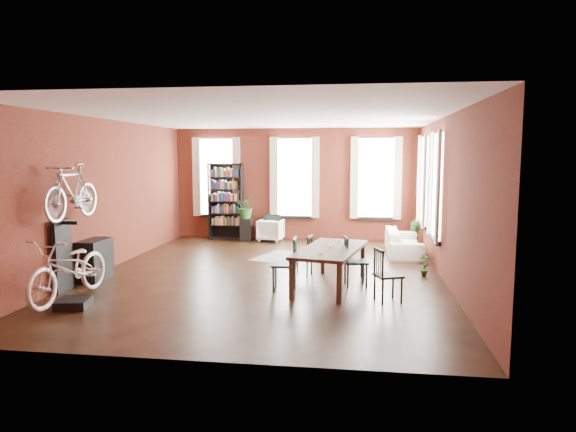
% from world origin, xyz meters
% --- Properties ---
extents(room, '(9.00, 9.04, 3.22)m').
position_xyz_m(room, '(0.25, 0.62, 2.14)').
color(room, black).
rests_on(room, ground).
extents(dining_table, '(1.39, 2.32, 0.74)m').
position_xyz_m(dining_table, '(1.33, -0.84, 0.37)').
color(dining_table, '#4C3B2E').
rests_on(dining_table, ground).
extents(dining_chair_a, '(0.46, 0.46, 0.96)m').
position_xyz_m(dining_chair_a, '(0.52, -1.17, 0.48)').
color(dining_chair_a, '#1B3D3B').
rests_on(dining_chair_a, ground).
extents(dining_chair_b, '(0.45, 0.45, 0.82)m').
position_xyz_m(dining_chair_b, '(0.71, 0.02, 0.41)').
color(dining_chair_b, black).
rests_on(dining_chair_b, ground).
extents(dining_chair_c, '(0.54, 0.54, 0.90)m').
position_xyz_m(dining_chair_c, '(2.34, -1.64, 0.45)').
color(dining_chair_c, '#1F2D1A').
rests_on(dining_chair_c, ground).
extents(dining_chair_d, '(0.49, 0.49, 0.92)m').
position_xyz_m(dining_chair_d, '(1.80, -0.67, 0.46)').
color(dining_chair_d, '#183635').
rests_on(dining_chair_d, ground).
extents(bookshelf, '(1.00, 0.32, 2.20)m').
position_xyz_m(bookshelf, '(-2.00, 4.30, 1.10)').
color(bookshelf, black).
rests_on(bookshelf, ground).
extents(white_armchair, '(0.73, 0.69, 0.68)m').
position_xyz_m(white_armchair, '(-0.64, 4.10, 0.34)').
color(white_armchair, white).
rests_on(white_armchair, ground).
extents(cream_sofa, '(0.61, 2.08, 0.81)m').
position_xyz_m(cream_sofa, '(2.95, 2.60, 0.41)').
color(cream_sofa, beige).
rests_on(cream_sofa, ground).
extents(striped_rug, '(1.34, 1.65, 0.01)m').
position_xyz_m(striped_rug, '(-0.05, 1.84, 0.01)').
color(striped_rug, black).
rests_on(striped_rug, ground).
extents(bike_trainer, '(0.56, 0.56, 0.14)m').
position_xyz_m(bike_trainer, '(-2.69, -2.69, 0.07)').
color(bike_trainer, black).
rests_on(bike_trainer, ground).
extents(bike_wall_rack, '(0.16, 0.60, 1.30)m').
position_xyz_m(bike_wall_rack, '(-3.40, -1.80, 0.65)').
color(bike_wall_rack, black).
rests_on(bike_wall_rack, ground).
extents(console_table, '(0.40, 0.80, 0.80)m').
position_xyz_m(console_table, '(-3.28, -0.90, 0.40)').
color(console_table, black).
rests_on(console_table, ground).
extents(plant_stand, '(0.33, 0.33, 0.64)m').
position_xyz_m(plant_stand, '(-1.34, 4.00, 0.32)').
color(plant_stand, black).
rests_on(plant_stand, ground).
extents(plant_by_sofa, '(0.65, 0.84, 0.33)m').
position_xyz_m(plant_by_sofa, '(3.31, 3.65, 0.17)').
color(plant_by_sofa, '#295522').
rests_on(plant_by_sofa, ground).
extents(plant_small, '(0.42, 0.52, 0.17)m').
position_xyz_m(plant_small, '(3.16, 0.28, 0.08)').
color(plant_small, '#2F5421').
rests_on(plant_small, ground).
extents(bicycle_floor, '(0.76, 1.07, 1.94)m').
position_xyz_m(bicycle_floor, '(-2.72, -2.70, 1.11)').
color(bicycle_floor, silver).
rests_on(bicycle_floor, bike_trainer).
extents(bicycle_hung, '(0.47, 1.00, 1.66)m').
position_xyz_m(bicycle_hung, '(-3.15, -1.80, 2.13)').
color(bicycle_hung, '#A5A8AD').
rests_on(bicycle_hung, bike_wall_rack).
extents(plant_on_stand, '(0.66, 0.72, 0.53)m').
position_xyz_m(plant_on_stand, '(-1.33, 4.04, 0.91)').
color(plant_on_stand, '#296026').
rests_on(plant_on_stand, plant_stand).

